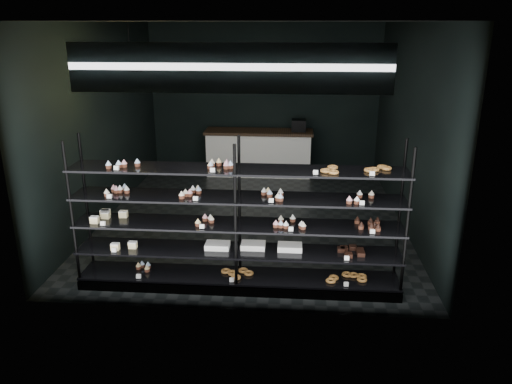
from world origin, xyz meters
TOP-DOWN VIEW (x-y plane):
  - room at (0.00, 0.00)m, footprint 5.01×6.01m
  - display_shelf at (-0.00, -2.45)m, footprint 4.00×0.50m
  - signage at (0.00, -2.93)m, footprint 3.30×0.05m
  - pendant_lamp at (-1.56, -1.24)m, footprint 0.32×0.32m
  - service_counter at (-0.07, 2.50)m, footprint 2.32×0.65m

SIDE VIEW (x-z plane):
  - service_counter at x=-0.07m, z-range -0.11..1.12m
  - display_shelf at x=0.00m, z-range -0.33..1.58m
  - room at x=0.00m, z-range 0.00..3.20m
  - pendant_lamp at x=-1.56m, z-range 2.01..2.90m
  - signage at x=0.00m, z-range 2.50..3.00m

